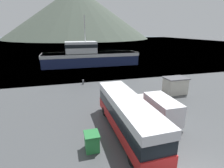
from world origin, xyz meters
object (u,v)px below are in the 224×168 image
at_px(delivery_van, 159,107).
at_px(fishing_boat, 89,56).
at_px(dock_kiosk, 175,85).
at_px(tour_bus, 127,114).
at_px(storage_bin, 92,141).

distance_m(delivery_van, fishing_boat, 30.43).
bearing_deg(dock_kiosk, tour_bus, -142.96).
distance_m(tour_bus, storage_bin, 3.90).
xyz_separation_m(fishing_boat, storage_bin, (-4.79, -33.35, -1.62)).
relative_size(fishing_boat, storage_bin, 17.16).
bearing_deg(dock_kiosk, fishing_boat, 110.00).
distance_m(tour_bus, fishing_boat, 31.85).
xyz_separation_m(storage_bin, dock_kiosk, (13.58, 9.21, 0.47)).
bearing_deg(storage_bin, fishing_boat, 81.83).
bearing_deg(storage_bin, delivery_van, 22.43).
xyz_separation_m(delivery_van, dock_kiosk, (6.16, 6.15, -0.10)).
distance_m(delivery_van, dock_kiosk, 8.71).
bearing_deg(dock_kiosk, delivery_van, -135.06).
relative_size(delivery_van, storage_bin, 4.51).
bearing_deg(dock_kiosk, storage_bin, -145.84).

